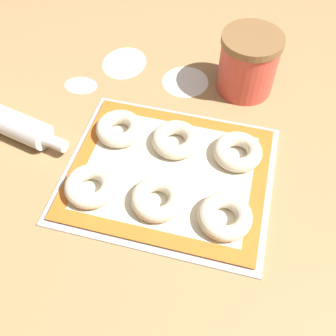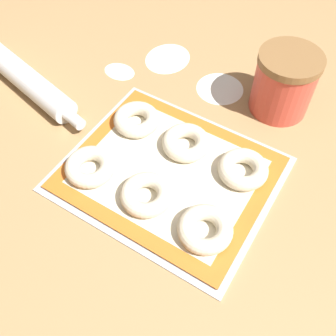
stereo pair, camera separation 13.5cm
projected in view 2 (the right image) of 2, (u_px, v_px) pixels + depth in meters
ground_plane at (161, 171)px, 0.78m from camera, size 2.80×2.80×0.00m
baking_tray at (168, 175)px, 0.77m from camera, size 0.40×0.34×0.01m
baking_mat at (168, 173)px, 0.77m from camera, size 0.38×0.31×0.00m
bagel_front_left at (90, 167)px, 0.75m from camera, size 0.10×0.10×0.03m
bagel_front_center at (146, 195)px, 0.72m from camera, size 0.10×0.10×0.03m
bagel_front_right at (205, 229)px, 0.67m from camera, size 0.10×0.10×0.03m
bagel_back_left at (137, 120)px, 0.83m from camera, size 0.10×0.10×0.03m
bagel_back_center at (186, 143)px, 0.79m from camera, size 0.10×0.10×0.03m
bagel_back_right at (243, 169)px, 0.75m from camera, size 0.10×0.10×0.03m
flour_canister at (284, 83)px, 0.83m from camera, size 0.13×0.13×0.14m
rolling_pin at (22, 75)px, 0.91m from camera, size 0.44×0.13×0.06m
flour_patch_near at (220, 88)px, 0.92m from camera, size 0.11×0.11×0.00m
flour_patch_far at (119, 71)px, 0.96m from camera, size 0.08×0.06×0.00m
flour_patch_side at (168, 58)px, 0.99m from camera, size 0.11×0.12×0.00m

